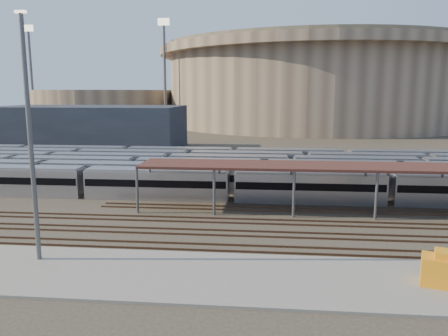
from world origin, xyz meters
name	(u,v)px	position (x,y,z in m)	size (l,w,h in m)	color
ground	(207,218)	(0.00, 0.00, 0.00)	(420.00, 420.00, 0.00)	#383026
apron	(114,272)	(-5.00, -15.00, 0.10)	(50.00, 9.00, 0.20)	gray
subway_trains	(210,171)	(-2.15, 18.50, 1.80)	(126.84, 23.90, 3.60)	#A7A7AB
inspection_shed	(412,169)	(22.00, 4.00, 4.98)	(60.30, 6.00, 5.30)	#56575B
empty_tracks	(200,232)	(0.00, -5.00, 0.09)	(170.00, 9.62, 0.18)	#4C3323
stadium	(314,84)	(25.00, 140.00, 16.47)	(124.00, 124.00, 32.50)	gray
secondary_arena	(105,107)	(-60.00, 130.00, 7.00)	(56.00, 56.00, 14.00)	gray
service_building	(92,127)	(-35.00, 55.00, 5.00)	(42.00, 20.00, 10.00)	#1E232D
floodlight_0	(165,71)	(-30.00, 110.00, 20.65)	(4.00, 1.00, 38.40)	#56575B
floodlight_1	(31,73)	(-85.00, 120.00, 20.65)	(4.00, 1.00, 38.40)	#56575B
floodlight_3	(232,76)	(-10.00, 160.00, 20.65)	(4.00, 1.00, 38.40)	#56575B
yard_light_pole	(30,140)	(-11.70, -13.23, 9.73)	(0.80, 0.36, 18.90)	#56575B
yellow_equipment	(446,272)	(18.50, -15.13, 1.18)	(3.15, 1.97, 1.97)	orange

